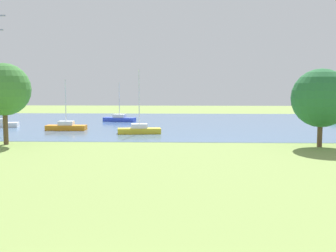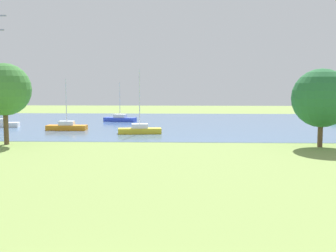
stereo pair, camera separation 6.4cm
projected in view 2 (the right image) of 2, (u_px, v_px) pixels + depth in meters
name	position (u px, v px, depth m)	size (l,w,h in m)	color
ground_plane	(145.00, 157.00, 30.65)	(160.00, 160.00, 0.00)	#7F994C
water_surface	(164.00, 123.00, 58.49)	(140.00, 40.00, 0.02)	#5274A0
sailboat_blue	(120.00, 119.00, 61.04)	(5.01, 2.50, 5.86)	blue
sailboat_yellow	(140.00, 130.00, 45.55)	(4.96, 2.15, 7.17)	yellow
sailboat_white	(0.00, 124.00, 52.55)	(4.99, 2.33, 8.06)	white
sailboat_orange	(67.00, 127.00, 49.10)	(4.81, 1.52, 6.15)	orange
tree_west_far	(5.00, 90.00, 36.79)	(4.76, 4.76, 7.41)	brown
tree_west_near	(321.00, 98.00, 35.36)	(5.12, 5.12, 6.86)	brown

